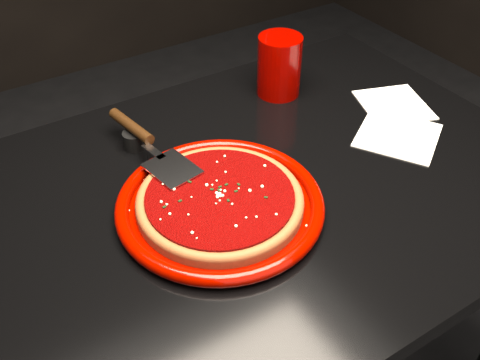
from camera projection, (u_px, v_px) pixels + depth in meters
name	position (u px, v px, depth m)	size (l,w,h in m)	color
table	(242.00, 311.00, 1.23)	(1.20, 0.80, 0.75)	black
plate	(220.00, 204.00, 0.93)	(0.37, 0.37, 0.03)	#780500
pizza_crust	(220.00, 202.00, 0.93)	(0.29, 0.29, 0.01)	brown
pizza_crust_rim	(220.00, 199.00, 0.93)	(0.29, 0.29, 0.02)	brown
pizza_sauce	(220.00, 197.00, 0.92)	(0.26, 0.26, 0.01)	#740403
parmesan_dusting	(220.00, 194.00, 0.92)	(0.25, 0.25, 0.01)	beige
basil_flecks	(220.00, 194.00, 0.92)	(0.23, 0.23, 0.00)	black
pizza_server	(151.00, 144.00, 1.02)	(0.09, 0.32, 0.02)	#AFB1B7
cup	(279.00, 66.00, 1.20)	(0.10, 0.10, 0.14)	#920300
napkin_a	(398.00, 135.00, 1.11)	(0.16, 0.16, 0.00)	white
napkin_b	(394.00, 105.00, 1.20)	(0.14, 0.15, 0.00)	white
ramekin	(135.00, 140.00, 1.07)	(0.05, 0.05, 0.04)	black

